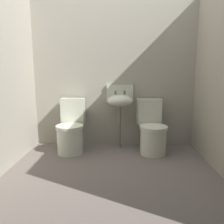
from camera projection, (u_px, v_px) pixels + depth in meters
name	position (u px, v px, depth m)	size (l,w,h in m)	color
ground_plane	(111.00, 179.00, 2.60)	(2.95, 2.72, 0.08)	#6D635D
wall_back	(114.00, 74.00, 3.58)	(2.95, 0.10, 2.32)	#A29D8C
toilet_left	(71.00, 130.00, 3.35)	(0.41, 0.60, 0.78)	silver
toilet_right	(152.00, 131.00, 3.31)	(0.44, 0.63, 0.78)	silver
sink	(120.00, 100.00, 3.44)	(0.42, 0.35, 0.99)	#6C6557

